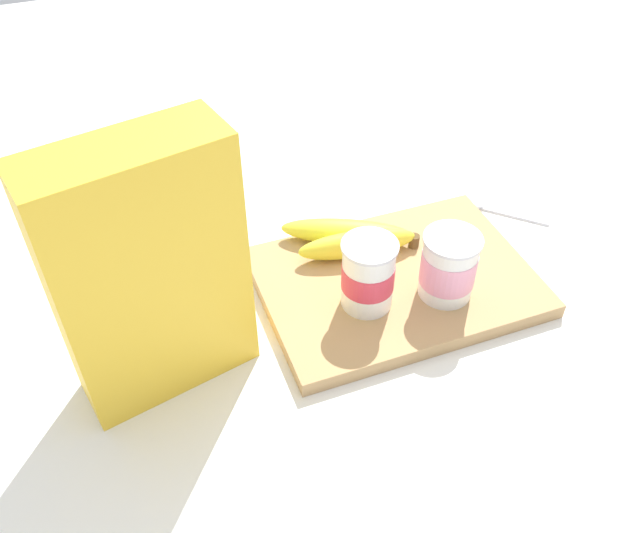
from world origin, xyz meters
The scene contains 7 objects.
ground_plane centered at (0.00, 0.00, 0.00)m, with size 2.40×2.40×0.00m, color white.
cutting_board centered at (0.00, 0.00, 0.01)m, with size 0.34×0.24×0.02m, color tan.
cereal_box centered at (0.30, 0.03, 0.15)m, with size 0.19×0.07×0.30m, color yellow.
yogurt_cup_front centered at (-0.04, 0.05, 0.06)m, with size 0.07×0.07×0.09m.
yogurt_cup_back centered at (0.06, 0.03, 0.07)m, with size 0.07×0.07×0.09m.
banana_bunch centered at (0.03, -0.07, 0.04)m, with size 0.18×0.11×0.04m.
spoon centered at (-0.20, -0.10, 0.01)m, with size 0.11×0.10×0.01m.
Camera 1 is at (0.31, 0.54, 0.60)m, focal length 37.26 mm.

